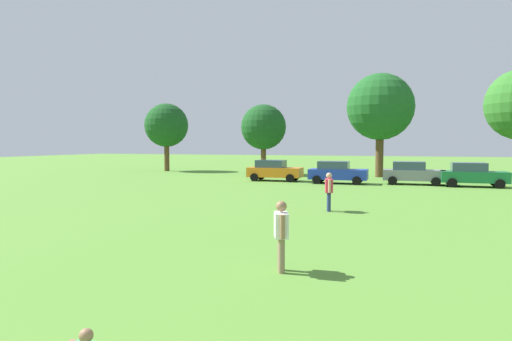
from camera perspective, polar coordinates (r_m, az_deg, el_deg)
The scene contains 10 objects.
ground_plane at distance 30.13m, azimuth 10.66°, elevation -2.33°, with size 160.00×160.00×0.00m, color #568C33.
adult_bystander at distance 10.58m, azimuth 3.23°, elevation -7.56°, with size 0.47×0.76×1.68m.
bystander_near_trees at distance 20.12m, azimuth 9.28°, elevation -2.26°, with size 0.43×0.80×1.72m.
parked_car_orange_0 at distance 35.96m, azimuth 2.31°, elevation 0.03°, with size 4.30×2.02×1.68m.
parked_car_blue_1 at distance 34.12m, azimuth 10.29°, elevation -0.21°, with size 4.30×2.02×1.68m.
parked_car_gray_2 at distance 34.70m, azimuth 19.34°, elevation -0.29°, with size 4.30×2.02×1.68m.
parked_car_green_3 at distance 34.47m, azimuth 25.89°, elevation -0.46°, with size 4.30×2.02×1.68m.
tree_far_left at distance 49.74m, azimuth -11.35°, elevation 5.65°, with size 4.71×4.71×7.35m.
tree_left at distance 43.12m, azimuth 0.96°, elevation 5.54°, with size 4.34×4.34×6.76m.
tree_center at distance 41.59m, azimuth 15.56°, elevation 7.79°, with size 5.92×5.92×9.23m.
Camera 1 is at (3.93, 0.28, 3.02)m, focal length 31.37 mm.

